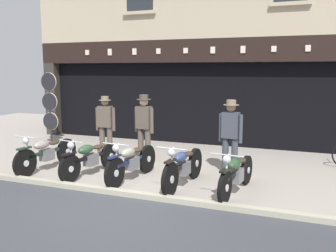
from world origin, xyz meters
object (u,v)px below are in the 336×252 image
motorcycle_center_left (90,157)px  advert_board_near (297,85)px  motorcycle_center (132,161)px  salesman_right (230,133)px  motorcycle_center_right (183,166)px  tyre_sign_pole (50,102)px  motorcycle_right (236,173)px  motorcycle_left (46,153)px  salesman_left (106,124)px  shopkeeper_center (144,125)px

motorcycle_center_left → advert_board_near: bearing=-125.9°
motorcycle_center → salesman_right: salesman_right is taller
motorcycle_center_right → tyre_sign_pole: (-5.42, 2.70, 0.91)m
motorcycle_center → advert_board_near: size_ratio=1.76×
salesman_right → tyre_sign_pole: size_ratio=0.74×
salesman_right → motorcycle_center_left: bearing=31.2°
motorcycle_center → motorcycle_right: bearing=-176.2°
motorcycle_left → motorcycle_center_left: bearing=-174.9°
motorcycle_left → motorcycle_center: motorcycle_center is taller
salesman_right → advert_board_near: size_ratio=1.52×
motorcycle_center_right → advert_board_near: size_ratio=1.78×
motorcycle_center → tyre_sign_pole: size_ratio=0.86×
motorcycle_center_left → motorcycle_right: motorcycle_center_left is taller
motorcycle_right → salesman_right: salesman_right is taller
salesman_left → shopkeeper_center: 1.30m
motorcycle_center_right → shopkeeper_center: bearing=-39.9°
advert_board_near → motorcycle_center_right: bearing=-114.1°
motorcycle_left → motorcycle_center_right: (3.43, -0.02, 0.01)m
motorcycle_left → salesman_right: 4.36m
motorcycle_center_left → motorcycle_center_right: 2.22m
shopkeeper_center → salesman_right: shopkeeper_center is taller
motorcycle_left → motorcycle_right: bearing=-176.1°
motorcycle_left → motorcycle_center_right: 3.44m
shopkeeper_center → tyre_sign_pole: 4.06m
motorcycle_right → salesman_left: salesman_left is taller
advert_board_near → motorcycle_left: bearing=-140.9°
motorcycle_left → tyre_sign_pole: tyre_sign_pole is taller
motorcycle_left → motorcycle_center_left: size_ratio=1.01×
salesman_left → shopkeeper_center: (1.27, -0.25, 0.07)m
motorcycle_left → advert_board_near: (5.41, 4.39, 1.50)m
motorcycle_center → motorcycle_right: 2.27m
motorcycle_right → tyre_sign_pole: 7.12m
motorcycle_left → tyre_sign_pole: size_ratio=0.87×
motorcycle_center_left → motorcycle_center_right: size_ratio=0.99×
motorcycle_center_right → salesman_left: (-2.83, 1.75, 0.49)m
tyre_sign_pole → motorcycle_right: bearing=-22.8°
tyre_sign_pole → advert_board_near: (7.39, 1.71, 0.59)m
motorcycle_left → tyre_sign_pole: 3.46m
motorcycle_center_left → motorcycle_center: size_ratio=1.00×
salesman_right → shopkeeper_center: bearing=2.9°
motorcycle_center → motorcycle_center_left: bearing=5.0°
motorcycle_right → advert_board_near: 4.78m
motorcycle_center_left → shopkeeper_center: (0.66, 1.48, 0.57)m
salesman_right → tyre_sign_pole: 6.25m
motorcycle_center_right → motorcycle_center: bearing=3.0°
motorcycle_center_left → shopkeeper_center: size_ratio=1.12×
shopkeeper_center → advert_board_near: 4.67m
motorcycle_center → salesman_left: size_ratio=1.18×
salesman_left → salesman_right: bearing=165.9°
motorcycle_center → motorcycle_right: (2.27, -0.06, -0.01)m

